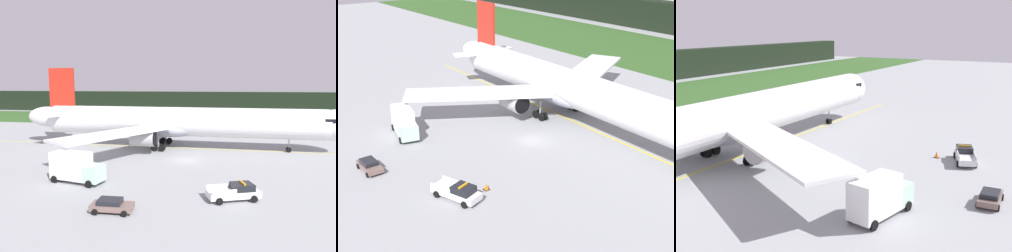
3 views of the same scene
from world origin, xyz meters
TOP-DOWN VIEW (x-y plane):
  - ground at (0.00, 0.00)m, footprint 320.00×320.00m
  - taxiway_centerline_main at (-2.14, 9.64)m, footprint 82.67×1.75m
  - airliner at (-2.78, 9.65)m, footprint 61.84×45.05m
  - ops_pickup_truck at (7.11, -16.00)m, footprint 5.91×3.82m
  - catering_truck at (-12.31, -13.27)m, footprint 7.18×3.85m
  - staff_car at (-4.72, -21.20)m, footprint 4.12×2.18m
  - apron_cone at (7.25, -12.45)m, footprint 0.65×0.65m

SIDE VIEW (x-z plane):
  - ground at x=0.00m, z-range 0.00..0.00m
  - taxiway_centerline_main at x=-2.14m, z-range 0.00..0.01m
  - apron_cone at x=7.25m, z-range -0.01..0.80m
  - staff_car at x=-4.72m, z-range 0.05..1.35m
  - ops_pickup_truck at x=7.11m, z-range -0.07..1.87m
  - catering_truck at x=-12.31m, z-range -0.01..3.95m
  - airliner at x=-2.78m, z-range -2.72..12.58m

